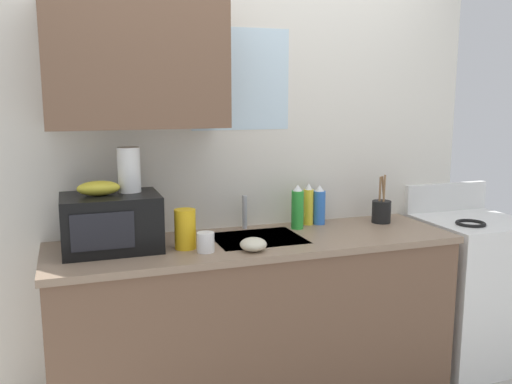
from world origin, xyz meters
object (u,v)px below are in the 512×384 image
microwave (111,222)px  utensil_crock (381,211)px  cereal_canister (185,229)px  mug_white (206,242)px  stove_range (470,289)px  banana_bunch (99,188)px  dish_soap_bottle_yellow (308,205)px  dish_soap_bottle_blue (319,206)px  small_bowl (253,244)px  paper_towel_roll (129,170)px  dish_soap_bottle_green (298,208)px

microwave → utensil_crock: (1.55, 0.07, -0.06)m
cereal_canister → mug_white: size_ratio=2.05×
stove_range → banana_bunch: banana_bunch is taller
microwave → dish_soap_bottle_yellow: (1.12, 0.17, -0.02)m
dish_soap_bottle_blue → stove_range: bearing=-12.2°
dish_soap_bottle_blue → banana_bunch: bearing=-172.7°
dish_soap_bottle_blue → small_bowl: size_ratio=1.76×
banana_bunch → dish_soap_bottle_yellow: bearing=8.1°
dish_soap_bottle_yellow → small_bowl: dish_soap_bottle_yellow is taller
paper_towel_roll → dish_soap_bottle_yellow: paper_towel_roll is taller
mug_white → stove_range: bearing=4.8°
paper_towel_roll → dish_soap_bottle_yellow: size_ratio=0.91×
banana_bunch → dish_soap_bottle_blue: banana_bunch is taller
dish_soap_bottle_blue → cereal_canister: bearing=-163.0°
stove_range → small_bowl: stove_range is taller
microwave → small_bowl: microwave is taller
microwave → dish_soap_bottle_yellow: size_ratio=1.91×
cereal_canister → paper_towel_roll: bearing=148.0°
banana_bunch → dish_soap_bottle_green: bearing=5.1°
dish_soap_bottle_green → cereal_canister: bearing=-163.9°
microwave → mug_white: microwave is taller
utensil_crock → small_bowl: bearing=-160.6°
cereal_canister → utensil_crock: (1.20, 0.17, -0.03)m
utensil_crock → small_bowl: 0.96m
paper_towel_roll → utensil_crock: paper_towel_roll is taller
banana_bunch → utensil_crock: (1.59, 0.07, -0.23)m
dish_soap_bottle_green → utensil_crock: (0.53, -0.03, -0.05)m
paper_towel_roll → dish_soap_bottle_yellow: 1.06m
stove_range → dish_soap_bottle_blue: bearing=167.8°
dish_soap_bottle_blue → utensil_crock: bearing=-13.6°
banana_bunch → microwave: bearing=-1.8°
mug_white → utensil_crock: 1.16m
microwave → banana_bunch: banana_bunch is taller
banana_bunch → small_bowl: banana_bunch is taller
dish_soap_bottle_yellow → dish_soap_bottle_blue: (0.07, -0.01, -0.01)m
stove_range → dish_soap_bottle_yellow: 1.17m
stove_range → cereal_canister: 1.86m
banana_bunch → small_bowl: 0.78m
dish_soap_bottle_blue → small_bowl: bearing=-143.2°
banana_bunch → dish_soap_bottle_yellow: 1.20m
stove_range → cereal_canister: (-1.78, -0.05, 0.54)m
cereal_canister → banana_bunch: bearing=165.6°
dish_soap_bottle_green → dish_soap_bottle_blue: 0.18m
banana_bunch → mug_white: 0.57m
microwave → paper_towel_roll: paper_towel_roll is taller
dish_soap_bottle_blue → small_bowl: 0.68m
dish_soap_bottle_green → dish_soap_bottle_yellow: dish_soap_bottle_green is taller
microwave → cereal_canister: 0.36m
mug_white → small_bowl: size_ratio=0.73×
stove_range → dish_soap_bottle_yellow: (-1.01, 0.21, 0.56)m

